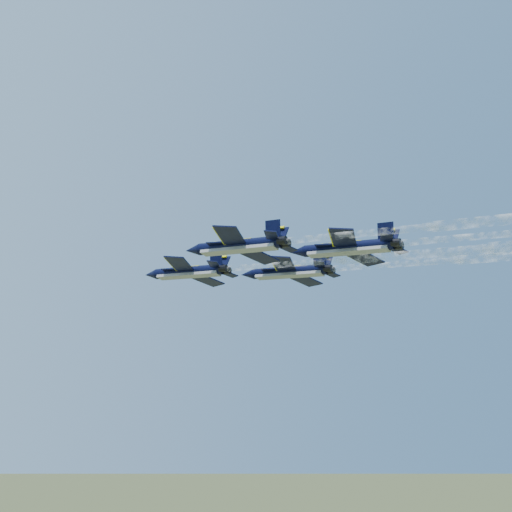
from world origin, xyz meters
TOP-DOWN VIEW (x-y plane):
  - jet_lead at (-7.98, 12.27)m, footprint 12.54×17.26m
  - jet_left at (-10.62, -5.10)m, footprint 12.54×17.26m
  - jet_right at (4.80, 2.41)m, footprint 12.54×17.26m
  - jet_slot at (2.01, -13.49)m, footprint 12.54×17.26m

SIDE VIEW (x-z plane):
  - jet_lead at x=-7.98m, z-range 94.09..98.31m
  - jet_left at x=-10.62m, z-range 94.09..98.31m
  - jet_right at x=4.80m, z-range 94.09..98.31m
  - jet_slot at x=2.01m, z-range 94.09..98.31m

